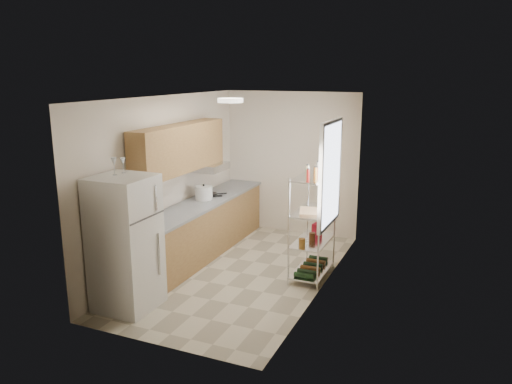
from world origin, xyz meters
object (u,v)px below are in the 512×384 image
at_px(frying_pan_large, 205,196).
at_px(cutting_board, 312,211).
at_px(rice_cooker, 204,193).
at_px(refrigerator, 125,243).
at_px(espresso_machine, 329,197).

relative_size(frying_pan_large, cutting_board, 0.57).
bearing_deg(rice_cooker, frying_pan_large, 109.24).
distance_m(refrigerator, frying_pan_large, 2.30).
bearing_deg(cutting_board, espresso_machine, 74.09).
xyz_separation_m(refrigerator, rice_cooker, (-0.07, 2.15, 0.16)).
xyz_separation_m(cutting_board, espresso_machine, (0.13, 0.45, 0.12)).
distance_m(rice_cooker, frying_pan_large, 0.17).
bearing_deg(frying_pan_large, refrigerator, -111.03).
distance_m(refrigerator, espresso_machine, 2.98).
bearing_deg(refrigerator, rice_cooker, 91.91).
distance_m(frying_pan_large, cutting_board, 2.08).
relative_size(cutting_board, espresso_machine, 1.60).
bearing_deg(refrigerator, frying_pan_large, 93.00).
bearing_deg(rice_cooker, cutting_board, -12.04).
bearing_deg(refrigerator, cutting_board, 42.64).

